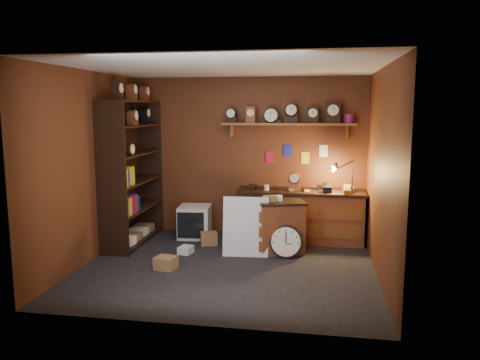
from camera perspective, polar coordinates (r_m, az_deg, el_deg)
The scene contains 11 objects.
floor at distance 6.60m, azimuth -1.45°, elevation -10.51°, with size 4.00×4.00×0.00m, color black.
room_shell at distance 6.35m, azimuth -0.93°, elevation 4.62°, with size 4.02×3.62×2.71m.
shelving_unit at distance 7.75m, azimuth -13.24°, elevation 1.66°, with size 0.47×1.60×2.58m.
workbench at distance 7.79m, azimuth 7.42°, elevation -3.97°, with size 2.07×0.66×1.36m.
low_cabinet at distance 7.19m, azimuth 4.93°, elevation -5.35°, with size 0.84×0.77×0.88m.
big_round_clock at distance 6.95m, azimuth 5.62°, elevation -7.50°, with size 0.49×0.16×0.49m.
white_panel at distance 7.09m, azimuth 0.69°, elevation -9.14°, with size 0.68×0.03×0.90m, color silver.
mini_fridge at distance 8.01m, azimuth -5.54°, elevation -5.07°, with size 0.56×0.58×0.54m.
floor_box_a at distance 6.57m, azimuth -9.03°, elevation -9.95°, with size 0.28×0.23×0.17m, color olive.
floor_box_b at distance 7.20m, azimuth -6.63°, elevation -8.46°, with size 0.18×0.22×0.11m, color white.
floor_box_c at distance 7.61m, azimuth -3.82°, elevation -7.13°, with size 0.26×0.22×0.20m, color olive.
Camera 1 is at (1.17, -6.12, 2.17)m, focal length 35.00 mm.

